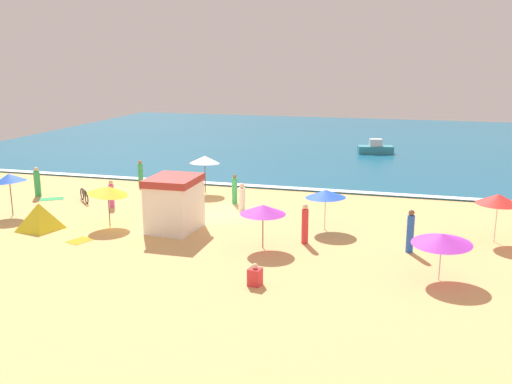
% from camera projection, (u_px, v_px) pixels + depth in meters
% --- Properties ---
extents(ground_plane, '(60.00, 60.00, 0.00)m').
position_uv_depth(ground_plane, '(227.00, 212.00, 30.99)').
color(ground_plane, '#E5B26B').
extents(ocean_water, '(60.00, 44.00, 0.10)m').
position_uv_depth(ocean_water, '(313.00, 140.00, 57.22)').
color(ocean_water, '#196084').
rests_on(ocean_water, ground_plane).
extents(wave_breaker_foam, '(57.00, 0.70, 0.01)m').
position_uv_depth(wave_breaker_foam, '(257.00, 186.00, 36.87)').
color(wave_breaker_foam, white).
rests_on(wave_breaker_foam, ocean_water).
extents(lifeguard_cabana, '(2.26, 2.73, 2.69)m').
position_uv_depth(lifeguard_cabana, '(174.00, 203.00, 27.49)').
color(lifeguard_cabana, white).
rests_on(lifeguard_cabana, ground_plane).
extents(beach_umbrella_0, '(2.09, 2.06, 2.38)m').
position_uv_depth(beach_umbrella_0, '(9.00, 178.00, 29.96)').
color(beach_umbrella_0, '#4C3823').
rests_on(beach_umbrella_0, ground_plane).
extents(beach_umbrella_1, '(2.13, 2.13, 2.00)m').
position_uv_depth(beach_umbrella_1, '(263.00, 209.00, 24.81)').
color(beach_umbrella_1, '#4C3823').
rests_on(beach_umbrella_1, ground_plane).
extents(beach_umbrella_3, '(3.01, 3.02, 1.91)m').
position_uv_depth(beach_umbrella_3, '(442.00, 239.00, 21.25)').
color(beach_umbrella_3, silver).
rests_on(beach_umbrella_3, ground_plane).
extents(beach_umbrella_4, '(2.66, 2.66, 2.06)m').
position_uv_depth(beach_umbrella_4, '(326.00, 194.00, 27.48)').
color(beach_umbrella_4, silver).
rests_on(beach_umbrella_4, ground_plane).
extents(beach_umbrella_5, '(2.39, 2.41, 2.38)m').
position_uv_depth(beach_umbrella_5, '(205.00, 160.00, 35.03)').
color(beach_umbrella_5, '#4C3823').
rests_on(beach_umbrella_5, ground_plane).
extents(beach_umbrella_6, '(2.23, 2.23, 2.28)m').
position_uv_depth(beach_umbrella_6, '(498.00, 199.00, 25.56)').
color(beach_umbrella_6, silver).
rests_on(beach_umbrella_6, ground_plane).
extents(beach_umbrella_7, '(2.08, 2.05, 2.15)m').
position_uv_depth(beach_umbrella_7, '(108.00, 190.00, 28.14)').
color(beach_umbrella_7, '#4C3823').
rests_on(beach_umbrella_7, ground_plane).
extents(beach_tent, '(2.27, 2.19, 1.37)m').
position_uv_depth(beach_tent, '(40.00, 217.00, 27.65)').
color(beach_tent, yellow).
rests_on(beach_tent, ground_plane).
extents(parked_bicycle, '(1.33, 1.33, 0.76)m').
position_uv_depth(parked_bicycle, '(84.00, 195.00, 33.18)').
color(parked_bicycle, black).
rests_on(parked_bicycle, ground_plane).
extents(beachgoer_0, '(0.44, 0.44, 1.68)m').
position_uv_depth(beachgoer_0, '(141.00, 174.00, 37.30)').
color(beachgoer_0, green).
rests_on(beachgoer_0, ground_plane).
extents(beachgoer_2, '(0.46, 0.46, 1.58)m').
position_uv_depth(beachgoer_2, '(242.00, 198.00, 31.08)').
color(beachgoer_2, white).
rests_on(beachgoer_2, ground_plane).
extents(beachgoer_3, '(0.34, 0.34, 1.55)m').
position_uv_depth(beachgoer_3, '(111.00, 194.00, 31.92)').
color(beachgoer_3, '#D84CA5').
rests_on(beachgoer_3, ground_plane).
extents(beachgoer_4, '(0.34, 0.34, 1.92)m').
position_uv_depth(beachgoer_4, '(410.00, 232.00, 24.46)').
color(beachgoer_4, blue).
rests_on(beachgoer_4, ground_plane).
extents(beachgoer_5, '(0.46, 0.46, 1.82)m').
position_uv_depth(beachgoer_5, '(37.00, 183.00, 34.34)').
color(beachgoer_5, green).
rests_on(beachgoer_5, ground_plane).
extents(beachgoer_6, '(0.33, 0.33, 1.73)m').
position_uv_depth(beachgoer_6, '(235.00, 190.00, 32.62)').
color(beachgoer_6, green).
rests_on(beachgoer_6, ground_plane).
extents(beachgoer_7, '(0.53, 0.53, 0.86)m').
position_uv_depth(beachgoer_7, '(255.00, 276.00, 21.03)').
color(beachgoer_7, red).
rests_on(beachgoer_7, ground_plane).
extents(beachgoer_8, '(0.38, 0.38, 1.86)m').
position_uv_depth(beachgoer_8, '(305.00, 224.00, 25.64)').
color(beachgoer_8, red).
rests_on(beachgoer_8, ground_plane).
extents(beach_towel_0, '(1.60, 1.42, 0.01)m').
position_uv_depth(beach_towel_0, '(52.00, 199.00, 33.84)').
color(beach_towel_0, green).
rests_on(beach_towel_0, ground_plane).
extents(beach_towel_1, '(1.12, 1.26, 0.01)m').
position_uv_depth(beach_towel_1, '(80.00, 241.00, 26.17)').
color(beach_towel_1, orange).
rests_on(beach_towel_1, ground_plane).
extents(small_boat_0, '(3.20, 1.85, 1.26)m').
position_uv_depth(small_boat_0, '(375.00, 148.00, 49.18)').
color(small_boat_0, teal).
rests_on(small_boat_0, ocean_water).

